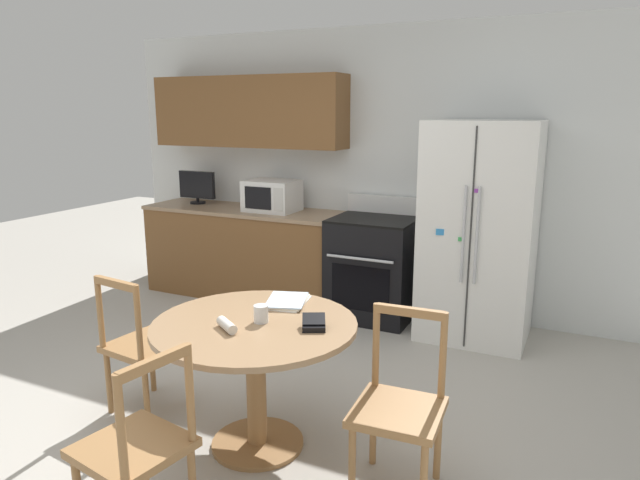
{
  "coord_description": "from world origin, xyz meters",
  "views": [
    {
      "loc": [
        1.91,
        -2.44,
        1.86
      ],
      "look_at": [
        0.2,
        1.15,
        0.95
      ],
      "focal_mm": 32.0,
      "sensor_mm": 36.0,
      "label": 1
    }
  ],
  "objects_px": {
    "countertop_tv": "(197,186)",
    "candle_glass": "(261,315)",
    "microwave": "(272,196)",
    "wallet": "(314,324)",
    "refrigerator": "(479,232)",
    "dining_chair_right": "(399,408)",
    "oven_range": "(374,267)",
    "dining_chair_left": "(143,346)",
    "dining_chair_near": "(137,449)"
  },
  "relations": [
    {
      "from": "wallet",
      "to": "oven_range",
      "type": "bearing_deg",
      "value": 102.0
    },
    {
      "from": "dining_chair_near",
      "to": "oven_range",
      "type": "bearing_deg",
      "value": 11.15
    },
    {
      "from": "oven_range",
      "to": "wallet",
      "type": "distance_m",
      "value": 2.25
    },
    {
      "from": "countertop_tv",
      "to": "dining_chair_near",
      "type": "relative_size",
      "value": 0.46
    },
    {
      "from": "countertop_tv",
      "to": "wallet",
      "type": "distance_m",
      "value": 3.35
    },
    {
      "from": "refrigerator",
      "to": "wallet",
      "type": "bearing_deg",
      "value": -102.14
    },
    {
      "from": "dining_chair_right",
      "to": "dining_chair_left",
      "type": "bearing_deg",
      "value": -4.65
    },
    {
      "from": "oven_range",
      "to": "dining_chair_left",
      "type": "bearing_deg",
      "value": -107.6
    },
    {
      "from": "countertop_tv",
      "to": "candle_glass",
      "type": "relative_size",
      "value": 4.41
    },
    {
      "from": "countertop_tv",
      "to": "dining_chair_near",
      "type": "height_order",
      "value": "countertop_tv"
    },
    {
      "from": "refrigerator",
      "to": "dining_chair_near",
      "type": "xyz_separation_m",
      "value": [
        -0.87,
        -3.01,
        -0.46
      ]
    },
    {
      "from": "oven_range",
      "to": "dining_chair_near",
      "type": "height_order",
      "value": "oven_range"
    },
    {
      "from": "oven_range",
      "to": "wallet",
      "type": "relative_size",
      "value": 6.47
    },
    {
      "from": "dining_chair_left",
      "to": "dining_chair_near",
      "type": "bearing_deg",
      "value": -41.7
    },
    {
      "from": "oven_range",
      "to": "microwave",
      "type": "xyz_separation_m",
      "value": [
        -1.06,
        0.02,
        0.58
      ]
    },
    {
      "from": "oven_range",
      "to": "dining_chair_right",
      "type": "height_order",
      "value": "oven_range"
    },
    {
      "from": "microwave",
      "to": "countertop_tv",
      "type": "distance_m",
      "value": 0.93
    },
    {
      "from": "dining_chair_right",
      "to": "wallet",
      "type": "height_order",
      "value": "dining_chair_right"
    },
    {
      "from": "dining_chair_right",
      "to": "candle_glass",
      "type": "relative_size",
      "value": 9.51
    },
    {
      "from": "microwave",
      "to": "candle_glass",
      "type": "xyz_separation_m",
      "value": [
        1.23,
        -2.24,
        -0.27
      ]
    },
    {
      "from": "dining_chair_near",
      "to": "dining_chair_right",
      "type": "bearing_deg",
      "value": -37.98
    },
    {
      "from": "dining_chair_left",
      "to": "candle_glass",
      "type": "relative_size",
      "value": 9.51
    },
    {
      "from": "microwave",
      "to": "dining_chair_near",
      "type": "bearing_deg",
      "value": -70.24
    },
    {
      "from": "refrigerator",
      "to": "candle_glass",
      "type": "height_order",
      "value": "refrigerator"
    },
    {
      "from": "microwave",
      "to": "wallet",
      "type": "height_order",
      "value": "microwave"
    },
    {
      "from": "oven_range",
      "to": "candle_glass",
      "type": "distance_m",
      "value": 2.24
    },
    {
      "from": "wallet",
      "to": "dining_chair_near",
      "type": "bearing_deg",
      "value": -115.2
    },
    {
      "from": "oven_range",
      "to": "dining_chair_near",
      "type": "xyz_separation_m",
      "value": [
        0.05,
        -3.06,
        -0.03
      ]
    },
    {
      "from": "microwave",
      "to": "countertop_tv",
      "type": "relative_size",
      "value": 1.17
    },
    {
      "from": "countertop_tv",
      "to": "dining_chair_near",
      "type": "bearing_deg",
      "value": -57.0
    },
    {
      "from": "countertop_tv",
      "to": "oven_range",
      "type": "bearing_deg",
      "value": -2.24
    },
    {
      "from": "dining_chair_near",
      "to": "microwave",
      "type": "bearing_deg",
      "value": 30.04
    },
    {
      "from": "countertop_tv",
      "to": "dining_chair_right",
      "type": "distance_m",
      "value": 3.82
    },
    {
      "from": "candle_glass",
      "to": "refrigerator",
      "type": "bearing_deg",
      "value": 70.74
    },
    {
      "from": "refrigerator",
      "to": "microwave",
      "type": "relative_size",
      "value": 3.65
    },
    {
      "from": "microwave",
      "to": "dining_chair_right",
      "type": "height_order",
      "value": "microwave"
    },
    {
      "from": "dining_chair_right",
      "to": "dining_chair_near",
      "type": "bearing_deg",
      "value": 38.46
    },
    {
      "from": "dining_chair_left",
      "to": "dining_chair_right",
      "type": "height_order",
      "value": "same"
    },
    {
      "from": "dining_chair_right",
      "to": "candle_glass",
      "type": "bearing_deg",
      "value": -5.5
    },
    {
      "from": "candle_glass",
      "to": "dining_chair_right",
      "type": "bearing_deg",
      "value": -2.23
    },
    {
      "from": "microwave",
      "to": "dining_chair_near",
      "type": "height_order",
      "value": "microwave"
    },
    {
      "from": "dining_chair_left",
      "to": "dining_chair_right",
      "type": "bearing_deg",
      "value": 5.87
    },
    {
      "from": "microwave",
      "to": "wallet",
      "type": "xyz_separation_m",
      "value": [
        1.53,
        -2.2,
        -0.28
      ]
    },
    {
      "from": "countertop_tv",
      "to": "dining_chair_right",
      "type": "relative_size",
      "value": 0.46
    },
    {
      "from": "microwave",
      "to": "dining_chair_left",
      "type": "height_order",
      "value": "microwave"
    },
    {
      "from": "dining_chair_left",
      "to": "oven_range",
      "type": "bearing_deg",
      "value": 79.65
    },
    {
      "from": "oven_range",
      "to": "wallet",
      "type": "xyz_separation_m",
      "value": [
        0.46,
        -2.18,
        0.3
      ]
    },
    {
      "from": "oven_range",
      "to": "countertop_tv",
      "type": "bearing_deg",
      "value": 177.76
    },
    {
      "from": "countertop_tv",
      "to": "dining_chair_right",
      "type": "height_order",
      "value": "countertop_tv"
    },
    {
      "from": "dining_chair_right",
      "to": "candle_glass",
      "type": "xyz_separation_m",
      "value": [
        -0.8,
        0.03,
        0.35
      ]
    }
  ]
}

